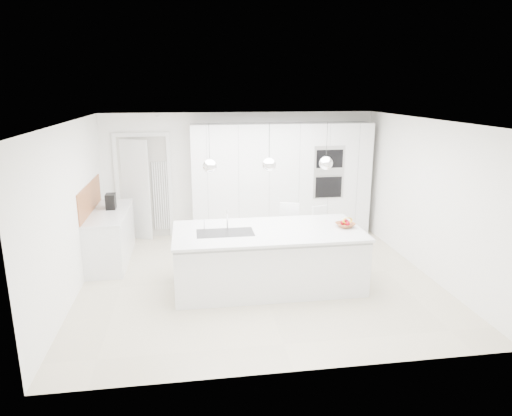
{
  "coord_description": "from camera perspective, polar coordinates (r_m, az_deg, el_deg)",
  "views": [
    {
      "loc": [
        -1.04,
        -6.71,
        2.97
      ],
      "look_at": [
        0.0,
        0.3,
        1.1
      ],
      "focal_mm": 32.0,
      "sensor_mm": 36.0,
      "label": 1
    }
  ],
  "objects": [
    {
      "name": "pendant_mid",
      "position": [
        6.59,
        1.63,
        5.44
      ],
      "size": [
        0.2,
        0.2,
        0.2
      ],
      "primitive_type": "sphere",
      "color": "white",
      "rests_on": "ceiling"
    },
    {
      "name": "tall_cabinets",
      "position": [
        9.28,
        3.17,
        3.46
      ],
      "size": [
        3.6,
        0.6,
        2.3
      ],
      "primitive_type": "cube",
      "color": "white",
      "rests_on": "floor"
    },
    {
      "name": "radiator",
      "position": [
        9.43,
        -11.82,
        1.48
      ],
      "size": [
        0.32,
        0.04,
        1.4
      ],
      "primitive_type": null,
      "color": "white",
      "rests_on": "floor"
    },
    {
      "name": "apple_a",
      "position": [
        7.08,
        11.4,
        -1.95
      ],
      "size": [
        0.07,
        0.07,
        0.07
      ],
      "primitive_type": "sphere",
      "color": "#A30415",
      "rests_on": "fruit_bowl"
    },
    {
      "name": "wall_left",
      "position": [
        7.13,
        -22.04,
        -0.28
      ],
      "size": [
        0.0,
        5.0,
        5.0
      ],
      "primitive_type": "plane",
      "rotation": [
        1.57,
        0.0,
        1.57
      ],
      "color": "white",
      "rests_on": "ground"
    },
    {
      "name": "island_sink",
      "position": [
        6.78,
        -3.86,
        -3.75
      ],
      "size": [
        0.84,
        0.44,
        0.18
      ],
      "primitive_type": null,
      "color": "#3F3F42",
      "rests_on": "island_worktop"
    },
    {
      "name": "left_worktop",
      "position": [
        8.3,
        -17.94,
        -0.53
      ],
      "size": [
        0.62,
        1.82,
        0.04
      ],
      "primitive_type": "cube",
      "color": "silver",
      "rests_on": "left_base_cabinets"
    },
    {
      "name": "apple_c",
      "position": [
        7.13,
        10.8,
        -1.8
      ],
      "size": [
        0.07,
        0.07,
        0.07
      ],
      "primitive_type": "sphere",
      "color": "#A30415",
      "rests_on": "fruit_bowl"
    },
    {
      "name": "bar_stool_left",
      "position": [
        7.78,
        4.38,
        -3.49
      ],
      "size": [
        0.51,
        0.59,
        1.07
      ],
      "primitive_type": null,
      "rotation": [
        0.0,
        0.0,
        -0.37
      ],
      "color": "white",
      "rests_on": "floor"
    },
    {
      "name": "fruit_bowl",
      "position": [
        7.13,
        11.11,
        -2.1
      ],
      "size": [
        0.35,
        0.35,
        0.07
      ],
      "primitive_type": "imported",
      "rotation": [
        0.0,
        0.0,
        0.31
      ],
      "color": "#AA6940",
      "rests_on": "island_worktop"
    },
    {
      "name": "pendant_left",
      "position": [
        6.5,
        -5.79,
        5.24
      ],
      "size": [
        0.2,
        0.2,
        0.2
      ],
      "primitive_type": "sphere",
      "color": "white",
      "rests_on": "ceiling"
    },
    {
      "name": "wall_back",
      "position": [
        9.42,
        -1.97,
        4.27
      ],
      "size": [
        5.5,
        0.0,
        5.5
      ],
      "primitive_type": "plane",
      "rotation": [
        1.57,
        0.0,
        0.0
      ],
      "color": "white",
      "rests_on": "ground"
    },
    {
      "name": "hallway_door",
      "position": [
        9.41,
        -15.35,
        2.2
      ],
      "size": [
        0.76,
        0.38,
        2.0
      ],
      "primitive_type": "cube",
      "rotation": [
        0.0,
        0.0,
        -0.44
      ],
      "color": "white",
      "rests_on": "floor"
    },
    {
      "name": "island_base",
      "position": [
        6.99,
        1.55,
        -6.54
      ],
      "size": [
        2.8,
        1.2,
        0.86
      ],
      "primitive_type": "cube",
      "color": "white",
      "rests_on": "floor"
    },
    {
      "name": "apple_b",
      "position": [
        7.14,
        11.17,
        -1.73
      ],
      "size": [
        0.09,
        0.09,
        0.09
      ],
      "primitive_type": "sphere",
      "color": "#A30415",
      "rests_on": "fruit_bowl"
    },
    {
      "name": "oak_backsplash",
      "position": [
        8.29,
        -20.05,
        1.2
      ],
      "size": [
        0.02,
        1.8,
        0.5
      ],
      "primitive_type": "cube",
      "color": "#AA6940",
      "rests_on": "wall_left"
    },
    {
      "name": "left_base_cabinets",
      "position": [
        8.42,
        -17.7,
        -3.49
      ],
      "size": [
        0.6,
        1.8,
        0.86
      ],
      "primitive_type": "cube",
      "color": "white",
      "rests_on": "floor"
    },
    {
      "name": "ceiling",
      "position": [
        6.8,
        0.38,
        10.82
      ],
      "size": [
        5.5,
        5.5,
        0.0
      ],
      "primitive_type": "plane",
      "rotation": [
        3.14,
        0.0,
        0.0
      ],
      "color": "white",
      "rests_on": "wall_back"
    },
    {
      "name": "floor",
      "position": [
        7.41,
        0.35,
        -8.85
      ],
      "size": [
        5.5,
        5.5,
        0.0
      ],
      "primitive_type": "plane",
      "color": "beige",
      "rests_on": "ground"
    },
    {
      "name": "pendant_right",
      "position": [
        6.79,
        8.74,
        5.55
      ],
      "size": [
        0.2,
        0.2,
        0.2
      ],
      "primitive_type": "sphere",
      "color": "white",
      "rests_on": "ceiling"
    },
    {
      "name": "doorway_frame",
      "position": [
        9.42,
        -13.81,
        2.45
      ],
      "size": [
        1.11,
        0.08,
        2.13
      ],
      "primitive_type": null,
      "color": "white",
      "rests_on": "floor"
    },
    {
      "name": "island_tap",
      "position": [
        6.9,
        -3.62,
        -1.4
      ],
      "size": [
        0.02,
        0.02,
        0.3
      ],
      "primitive_type": "cylinder",
      "color": "white",
      "rests_on": "island_worktop"
    },
    {
      "name": "oven_stack",
      "position": [
        9.17,
        9.11,
        4.43
      ],
      "size": [
        0.62,
        0.04,
        1.05
      ],
      "primitive_type": null,
      "color": "#A5A5A8",
      "rests_on": "tall_cabinets"
    },
    {
      "name": "island_worktop",
      "position": [
        6.88,
        1.5,
        -2.9
      ],
      "size": [
        2.84,
        1.4,
        0.04
      ],
      "primitive_type": "cube",
      "color": "silver",
      "rests_on": "island_base"
    },
    {
      "name": "bar_stool_right",
      "position": [
        8.09,
        8.09,
        -3.3
      ],
      "size": [
        0.45,
        0.52,
        0.96
      ],
      "primitive_type": null,
      "rotation": [
        0.0,
        0.0,
        0.36
      ],
      "color": "white",
      "rests_on": "floor"
    },
    {
      "name": "banana_bunch",
      "position": [
        7.11,
        11.36,
        -1.55
      ],
      "size": [
        0.21,
        0.16,
        0.19
      ],
      "primitive_type": "torus",
      "rotation": [
        1.22,
        0.0,
        0.35
      ],
      "color": "gold",
      "rests_on": "fruit_bowl"
    },
    {
      "name": "espresso_machine",
      "position": [
        8.43,
        -17.7,
        0.8
      ],
      "size": [
        0.17,
        0.25,
        0.27
      ],
      "primitive_type": "cube",
      "rotation": [
        0.0,
        0.0,
        0.02
      ],
      "color": "black",
      "rests_on": "left_worktop"
    }
  ]
}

